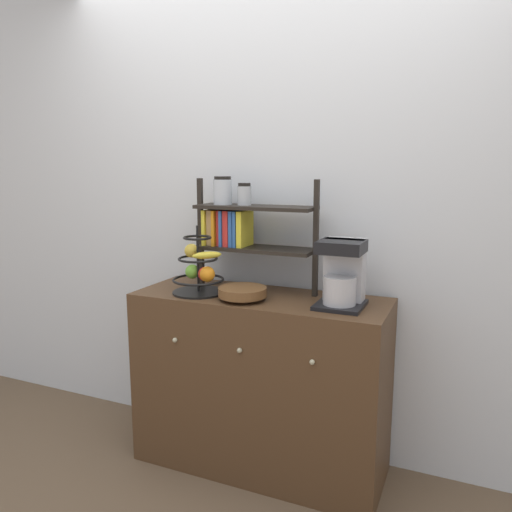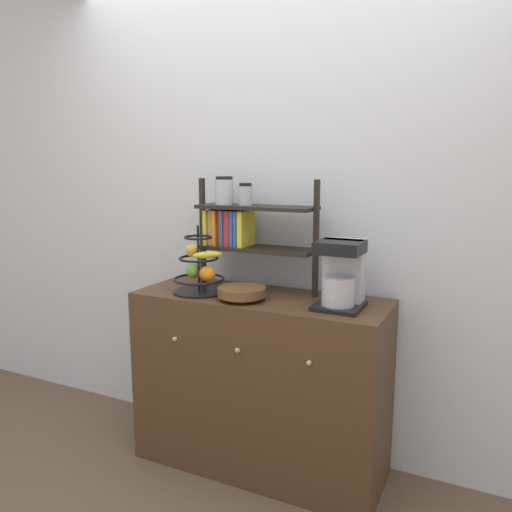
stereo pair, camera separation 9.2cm
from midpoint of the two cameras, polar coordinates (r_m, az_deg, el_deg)
The scene contains 7 objects.
ground_plane at distance 2.64m, azimuth -0.85°, elevation -25.04°, with size 12.00×12.00×0.00m, color brown.
wall_back at distance 2.64m, azimuth 4.06°, elevation 5.23°, with size 7.00×0.05×2.60m, color silver.
sideboard at distance 2.60m, azimuth 1.48°, elevation -14.23°, with size 1.25×0.48×0.90m.
coffee_maker at distance 2.28m, azimuth 10.87°, elevation -2.05°, with size 0.21×0.24×0.30m.
fruit_stand at distance 2.50m, azimuth -5.40°, elevation -1.65°, with size 0.26×0.26×0.34m.
wooden_bowl at distance 2.38m, azimuth -0.52°, elevation -4.18°, with size 0.23×0.23×0.06m.
shelf_hutch at distance 2.55m, azimuth -0.74°, elevation 3.82°, with size 0.66×0.20×0.58m.
Camera 2 is at (1.02, -1.91, 1.52)m, focal length 35.00 mm.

